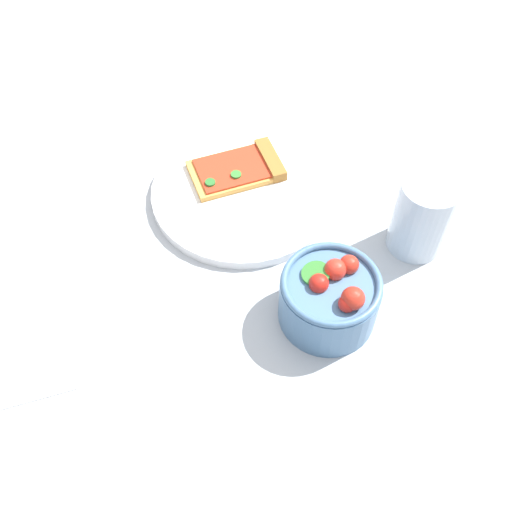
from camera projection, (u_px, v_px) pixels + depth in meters
ground_plane at (216, 213)px, 0.80m from camera, size 2.40×2.40×0.00m
plate at (244, 192)px, 0.81m from camera, size 0.25×0.25×0.01m
pizza_slice_main at (242, 168)px, 0.82m from camera, size 0.14×0.11×0.01m
salad_bowl at (330, 297)px, 0.68m from camera, size 0.11×0.11×0.09m
soda_glass at (421, 218)px, 0.73m from camera, size 0.07×0.07×0.11m
paper_napkin at (20, 345)px, 0.68m from camera, size 0.15×0.17×0.00m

